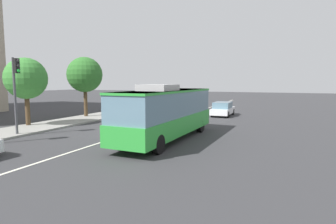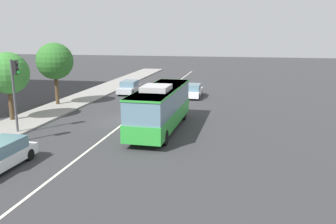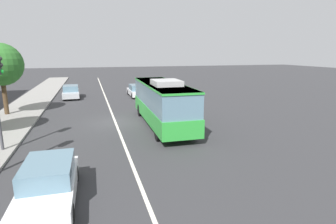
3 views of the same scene
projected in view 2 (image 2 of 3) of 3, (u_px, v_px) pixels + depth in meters
ground_plane at (127, 121)px, 28.15m from camera, size 160.00×160.00×0.00m
sidewalk_kerb at (39, 116)px, 29.67m from camera, size 80.00×3.78×0.14m
lane_centre_line at (127, 121)px, 28.15m from camera, size 76.00×0.16×0.01m
transit_bus at (161, 106)px, 25.21m from camera, size 10.05×2.70×3.46m
sedan_white at (193, 91)px, 38.46m from camera, size 4.52×1.87×1.46m
sedan_silver at (129, 87)px, 41.00m from camera, size 4.57×1.97×1.46m
traffic_light_near_corner at (15, 83)px, 23.96m from camera, size 0.33×0.62×5.20m
street_tree_kerbside_left at (8, 73)px, 27.35m from camera, size 3.28×3.28×5.51m
street_tree_kerbside_centre at (55, 61)px, 33.43m from camera, size 3.50×3.50×6.06m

